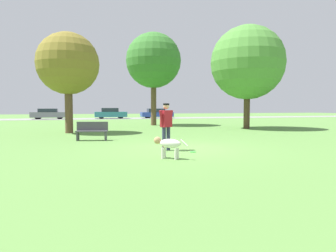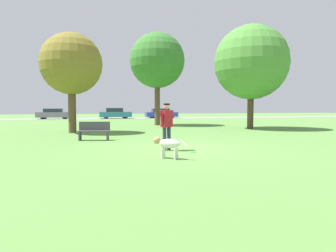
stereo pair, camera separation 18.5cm
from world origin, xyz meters
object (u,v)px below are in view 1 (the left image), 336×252
Objects in this scene: person at (166,123)px; frisbee at (193,152)px; parked_car_teal at (110,113)px; parked_car_grey at (49,114)px; tree_near_left at (68,64)px; dog at (168,144)px; tree_near_right at (248,63)px; tree_mid_center at (153,61)px; park_bench at (92,130)px; parked_car_blue at (157,113)px.

frisbee is (0.75, -0.63, -0.94)m from person.
parked_car_grey is at bearing 177.48° from parked_car_teal.
tree_near_left is at bearing -100.50° from parked_car_teal.
dog is 14.20m from tree_near_right.
tree_mid_center is (-5.39, 5.63, 0.75)m from tree_near_right.
parked_car_teal reaches higher than park_bench.
frisbee is 5.57m from park_bench.
parked_car_blue reaches higher than dog.
person is 1.75m from dog.
person is 4.65m from park_bench.
tree_near_left is at bearing 83.97° from person.
tree_mid_center is at bearing -61.19° from dog.
dog is 17.11m from tree_mid_center.
tree_mid_center is (2.92, 14.43, 4.38)m from person.
tree_mid_center reaches higher than frisbee.
person is 7.82× the size of frisbee.
parked_car_grey is 1.04× the size of parked_car_teal.
parked_car_grey is at bearing 103.72° from frisbee.
tree_mid_center is (2.17, 15.06, 5.33)m from frisbee.
park_bench is at bearing -96.23° from parked_car_teal.
person is 30.40m from parked_car_teal.
frisbee is at bearing -69.13° from person.
parked_car_blue is (4.23, 16.35, -4.69)m from tree_mid_center.
tree_near_right reaches higher than tree_near_left.
tree_near_right is 27.04m from parked_car_grey.
tree_near_left is 1.32× the size of parked_car_grey.
tree_near_left is 3.97× the size of park_bench.
parked_car_teal is at bearing -1.96° from parked_car_grey.
person is 0.39× the size of parked_car_teal.
tree_mid_center is 19.66m from parked_car_grey.
parked_car_grey is at bearing 98.59° from tree_near_left.
tree_near_left is 5.75m from park_bench.
person reaches higher than parked_car_grey.
dog is 0.12× the size of tree_mid_center.
person is 1.36m from frisbee.
tree_near_right is 0.94× the size of tree_mid_center.
tree_near_right reaches higher than park_bench.
person is 0.23× the size of tree_near_right.
parked_car_teal is at bearing 59.60° from person.
parked_car_blue is (10.68, 22.44, -3.33)m from tree_near_left.
tree_mid_center is 5.25× the size of park_bench.
parked_car_blue is (14.07, -0.01, -0.02)m from parked_car_grey.
frisbee is 16.12m from tree_mid_center.
tree_mid_center is at bearing 43.30° from tree_near_left.
tree_near_left is 1.29× the size of parked_car_blue.
parked_car_grey is at bearing 112.25° from park_bench.
parked_car_grey reaches higher than park_bench.
parked_car_blue is (7.54, 32.41, 0.22)m from dog.
parked_car_teal is (0.75, 30.39, -0.26)m from person.
parked_car_teal is (-2.17, 15.95, -4.64)m from tree_mid_center.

